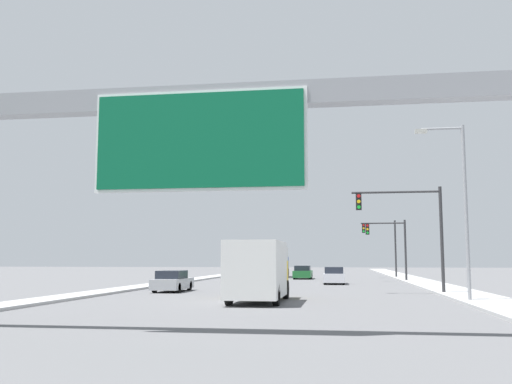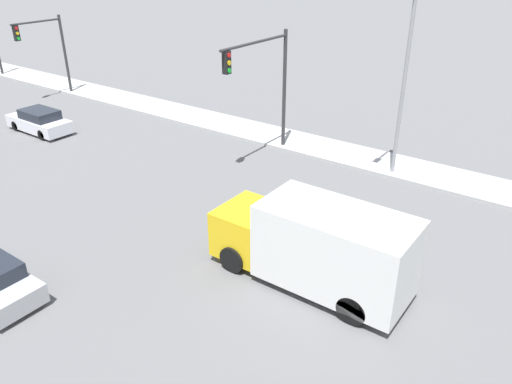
% 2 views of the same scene
% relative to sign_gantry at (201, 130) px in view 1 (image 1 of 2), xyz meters
% --- Properties ---
extents(sidewalk_right, '(3.00, 120.00, 0.15)m').
position_rel_sign_gantry_xyz_m(sidewalk_right, '(11.25, 42.09, -5.91)').
color(sidewalk_right, '#ABABAB').
rests_on(sidewalk_right, ground).
extents(median_strip_left, '(2.00, 120.00, 0.15)m').
position_rel_sign_gantry_xyz_m(median_strip_left, '(-10.75, 42.09, -5.91)').
color(median_strip_left, '#ABABAB').
rests_on(median_strip_left, ground).
extents(sign_gantry, '(20.34, 0.73, 7.33)m').
position_rel_sign_gantry_xyz_m(sign_gantry, '(0.00, 0.00, 0.00)').
color(sign_gantry, gray).
rests_on(sign_gantry, ground).
extents(car_mid_left, '(1.77, 4.56, 1.46)m').
position_rel_sign_gantry_xyz_m(car_mid_left, '(3.50, 33.82, -5.30)').
color(car_mid_left, silver).
rests_on(car_mid_left, ground).
extents(car_far_left, '(1.77, 4.46, 1.38)m').
position_rel_sign_gantry_xyz_m(car_far_left, '(-7.00, 20.69, -5.33)').
color(car_far_left, '#A5A8AD').
rests_on(car_far_left, ground).
extents(car_near_center, '(1.88, 4.73, 1.43)m').
position_rel_sign_gantry_xyz_m(car_near_center, '(0.00, 45.99, -5.31)').
color(car_near_center, '#1E662D').
rests_on(car_near_center, ground).
extents(truck_box_primary, '(2.44, 7.23, 3.56)m').
position_rel_sign_gantry_xyz_m(truck_box_primary, '(-3.50, 51.37, -4.20)').
color(truck_box_primary, navy).
rests_on(truck_box_primary, ground).
extents(truck_box_secondary, '(2.49, 7.06, 3.01)m').
position_rel_sign_gantry_xyz_m(truck_box_secondary, '(0.00, 12.10, -4.45)').
color(truck_box_secondary, yellow).
rests_on(truck_box_secondary, ground).
extents(traffic_light_near_intersection, '(5.52, 0.32, 6.61)m').
position_rel_sign_gantry_xyz_m(traffic_light_near_intersection, '(8.52, 20.09, -1.46)').
color(traffic_light_near_intersection, '#2D2D30').
rests_on(traffic_light_near_intersection, ground).
extents(traffic_light_mid_block, '(3.96, 0.32, 5.89)m').
position_rel_sign_gantry_xyz_m(traffic_light_mid_block, '(8.99, 40.09, -2.03)').
color(traffic_light_mid_block, '#2D2D30').
rests_on(traffic_light_mid_block, ground).
extents(traffic_light_far_intersection, '(3.92, 0.32, 6.51)m').
position_rel_sign_gantry_xyz_m(traffic_light_far_intersection, '(9.07, 50.09, -1.65)').
color(traffic_light_far_intersection, '#2D2D30').
rests_on(traffic_light_far_intersection, ground).
extents(street_lamp_right, '(2.45, 0.28, 8.95)m').
position_rel_sign_gantry_xyz_m(street_lamp_right, '(10.07, 13.46, -0.75)').
color(street_lamp_right, gray).
rests_on(street_lamp_right, ground).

